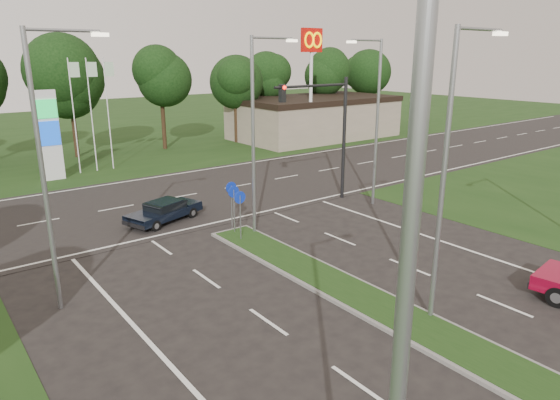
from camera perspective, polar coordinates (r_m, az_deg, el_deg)
verge_far at (r=59.26m, az=-25.69°, el=6.75°), size 160.00×50.00×0.02m
cross_road at (r=30.13m, az=-12.85°, el=0.08°), size 160.00×12.00×0.02m
median_kerb at (r=15.73m, az=21.07°, el=-16.10°), size 2.00×26.00×0.12m
commercial_building at (r=51.59m, az=3.95°, el=9.36°), size 16.00×9.00×4.00m
streetlight_median_near at (r=15.66m, az=18.72°, el=3.92°), size 2.53×0.22×9.00m
streetlight_median_far at (r=22.70m, az=-2.68°, el=8.37°), size 2.53×0.22×9.00m
streetlight_left_near at (r=5.30m, az=14.71°, el=-20.43°), size 2.53×0.22×9.00m
streetlight_left_far at (r=17.14m, az=-25.03°, el=4.26°), size 2.53×0.22×9.00m
streetlight_right_far at (r=27.85m, az=10.81°, el=9.57°), size 2.53×0.22×9.00m
traffic_signal at (r=28.15m, az=5.48°, el=8.98°), size 5.10×0.42×7.00m
median_signs at (r=23.19m, az=-5.17°, el=-0.02°), size 1.16×1.76×2.38m
gas_pylon at (r=36.77m, az=-24.61°, el=7.01°), size 5.80×1.26×8.00m
mcdonalds_sign at (r=45.55m, az=3.63°, el=16.00°), size 2.20×0.47×10.40m
treeline_far at (r=44.08m, az=-22.32°, el=13.34°), size 6.00×6.00×9.90m
navy_sedan at (r=25.97m, az=-13.08°, el=-1.20°), size 4.24×2.78×1.08m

